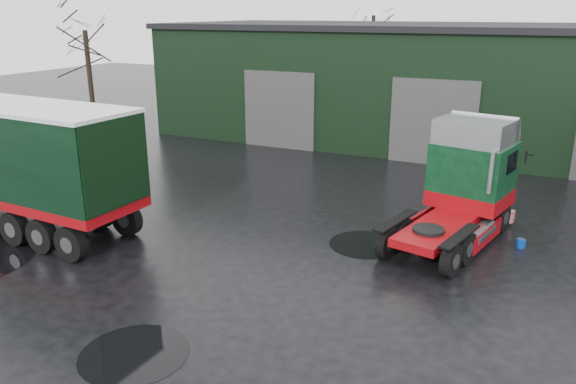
% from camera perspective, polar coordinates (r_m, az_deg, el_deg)
% --- Properties ---
extents(ground, '(100.00, 100.00, 0.00)m').
position_cam_1_polar(ground, '(15.79, -3.72, -8.33)').
color(ground, black).
extents(warehouse, '(32.40, 12.40, 6.30)m').
position_cam_1_polar(warehouse, '(32.94, 16.78, 10.55)').
color(warehouse, black).
rests_on(warehouse, ground).
extents(hero_tractor, '(3.84, 6.50, 3.78)m').
position_cam_1_polar(hero_tractor, '(17.76, 16.28, 0.55)').
color(hero_tractor, black).
rests_on(hero_tractor, ground).
extents(wash_bucket, '(0.34, 0.34, 0.27)m').
position_cam_1_polar(wash_bucket, '(18.83, 22.58, -4.83)').
color(wash_bucket, navy).
rests_on(wash_bucket, ground).
extents(tree_left, '(4.40, 4.40, 8.50)m').
position_cam_1_polar(tree_left, '(34.26, -19.64, 12.38)').
color(tree_left, black).
rests_on(tree_left, ground).
extents(tree_back_a, '(4.40, 4.40, 9.50)m').
position_cam_1_polar(tree_back_a, '(44.33, 8.58, 14.88)').
color(tree_back_a, black).
rests_on(tree_back_a, ground).
extents(puddle_0, '(2.35, 2.35, 0.01)m').
position_cam_1_polar(puddle_0, '(12.88, -15.34, -15.57)').
color(puddle_0, black).
rests_on(puddle_0, ground).
extents(puddle_1, '(2.27, 2.27, 0.01)m').
position_cam_1_polar(puddle_1, '(17.82, 7.85, -5.28)').
color(puddle_1, black).
rests_on(puddle_1, ground).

